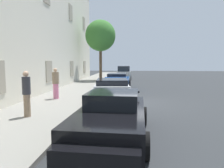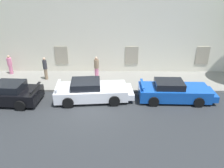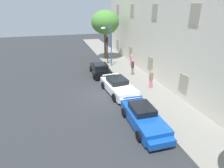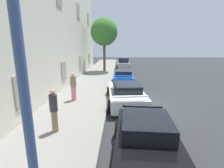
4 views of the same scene
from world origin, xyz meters
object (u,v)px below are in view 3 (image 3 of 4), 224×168
Objects in this scene: sportscar_white_middle at (145,119)px; traffic_light at (107,45)px; tree_near_kerb at (105,23)px; pedestrian_bystander at (131,60)px; sportscar_yellow_flank at (119,87)px; street_lamp at (108,39)px; pedestrian_strolling at (133,67)px; pedestrian_admiring at (151,79)px; sportscar_red_lead at (100,69)px.

traffic_light is (-15.11, 1.52, 2.05)m from sportscar_white_middle.
pedestrian_bystander is at bearing 26.08° from tree_near_kerb.
sportscar_yellow_flank is 1.01× the size of street_lamp.
pedestrian_strolling is 1.12× the size of pedestrian_bystander.
tree_near_kerb is at bearing -173.40° from pedestrian_admiring.
tree_near_kerb is 3.63m from traffic_light.
tree_near_kerb is at bearing 173.70° from sportscar_white_middle.
pedestrian_strolling is (4.13, 1.77, -2.69)m from street_lamp.
sportscar_white_middle is 6.43m from pedestrian_admiring.
pedestrian_bystander is at bearing 49.15° from traffic_light.
pedestrian_bystander is (2.31, 2.68, -1.69)m from traffic_light.
sportscar_red_lead is 2.69× the size of pedestrian_strolling.
sportscar_red_lead is at bearing -20.84° from tree_near_kerb.
sportscar_yellow_flank is 2.93× the size of pedestrian_admiring.
tree_near_kerb reaches higher than pedestrian_admiring.
pedestrian_strolling is at bearing 63.11° from sportscar_red_lead.
pedestrian_strolling is at bearing 7.94° from tree_near_kerb.
sportscar_red_lead is 0.93× the size of street_lamp.
sportscar_white_middle is 2.78× the size of pedestrian_admiring.
pedestrian_bystander is at bearing 108.54° from sportscar_red_lead.
pedestrian_admiring reaches higher than sportscar_yellow_flank.
pedestrian_admiring is (8.13, 2.04, -2.72)m from street_lamp.
pedestrian_strolling is at bearing 162.26° from sportscar_white_middle.
traffic_light reaches higher than pedestrian_bystander.
street_lamp is at bearing -9.81° from tree_near_kerb.
street_lamp is at bearing -9.81° from traffic_light.
sportscar_white_middle is at bearing -17.74° from pedestrian_strolling.
traffic_light is at bearing -169.49° from pedestrian_admiring.
street_lamp is 8.81m from pedestrian_admiring.
sportscar_yellow_flank is 10.00m from traffic_light.
sportscar_red_lead is at bearing -35.57° from street_lamp.
street_lamp is (-2.37, 1.70, 3.16)m from sportscar_red_lead.
pedestrian_strolling reaches higher than sportscar_yellow_flank.
pedestrian_strolling reaches higher than sportscar_white_middle.
traffic_light is 2.06× the size of pedestrian_admiring.
tree_near_kerb is (-6.20, 2.36, 4.79)m from sportscar_red_lead.
pedestrian_strolling reaches higher than pedestrian_admiring.
pedestrian_admiring is 0.99× the size of pedestrian_strolling.
traffic_light is 1.89m from street_lamp.
pedestrian_admiring is at bearing 33.04° from sportscar_red_lead.
street_lamp is at bearing -165.89° from pedestrian_admiring.
traffic_light reaches higher than sportscar_yellow_flank.
sportscar_white_middle is 3.08× the size of pedestrian_bystander.
pedestrian_admiring is 7.36m from pedestrian_bystander.
sportscar_yellow_flank is 1.05× the size of sportscar_white_middle.
sportscar_white_middle is 9.97m from pedestrian_strolling.
tree_near_kerb is 12.79m from pedestrian_admiring.
pedestrian_strolling is at bearing -176.10° from pedestrian_admiring.
sportscar_red_lead is at bearing -177.80° from sportscar_white_middle.
traffic_light is at bearing -9.81° from tree_near_kerb.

